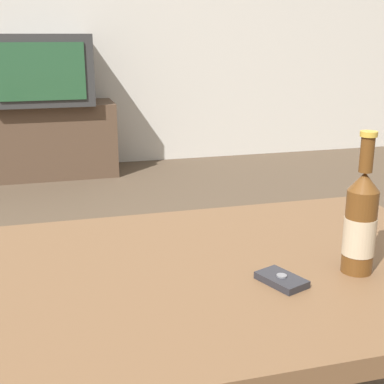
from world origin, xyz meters
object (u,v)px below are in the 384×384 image
object	(u,v)px
tv_stand	(47,140)
beer_bottle	(360,223)
television	(42,69)
cell_phone	(281,280)

from	to	relation	value
tv_stand	beer_bottle	bearing A→B (deg)	-78.40
television	beer_bottle	world-z (taller)	television
tv_stand	television	size ratio (longest dim) A/B	1.44
beer_bottle	cell_phone	world-z (taller)	beer_bottle
beer_bottle	television	bearing A→B (deg)	101.62
tv_stand	television	xyz separation A→B (m)	(-0.00, -0.00, 0.47)
tv_stand	cell_phone	distance (m)	2.90
tv_stand	cell_phone	world-z (taller)	cell_phone
television	cell_phone	distance (m)	2.89
tv_stand	beer_bottle	distance (m)	2.93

